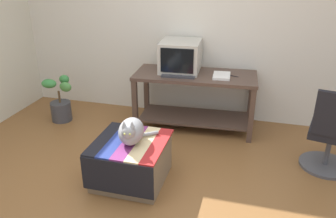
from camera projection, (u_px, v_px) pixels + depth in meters
ground_plane at (141, 201)px, 3.07m from camera, size 14.00×14.00×0.00m
back_wall at (191, 19)px, 4.35m from camera, size 8.00×0.10×2.60m
desk at (195, 91)px, 4.24m from camera, size 1.52×0.72×0.72m
tv_monitor at (181, 56)px, 4.21m from camera, size 0.51×0.55×0.37m
keyboard at (178, 76)px, 4.05m from camera, size 0.41×0.18×0.02m
book at (222, 76)px, 4.04m from camera, size 0.22×0.29×0.03m
ottoman_with_blanket at (131, 161)px, 3.28m from camera, size 0.67×0.70×0.43m
cat at (131, 131)px, 3.13m from camera, size 0.36×0.42×0.28m
potted_plant at (60, 103)px, 4.51m from camera, size 0.40×0.38×0.62m
office_chair at (331, 136)px, 3.38m from camera, size 0.52×0.52×0.89m
pen at (233, 76)px, 4.07m from camera, size 0.13×0.06×0.01m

